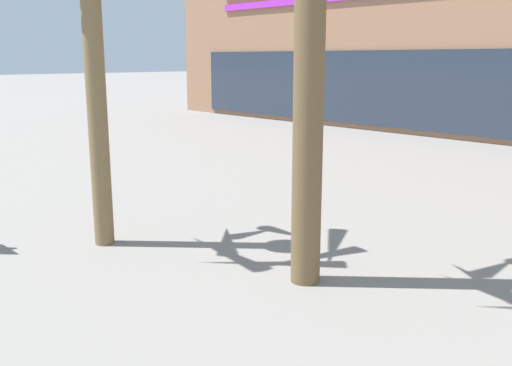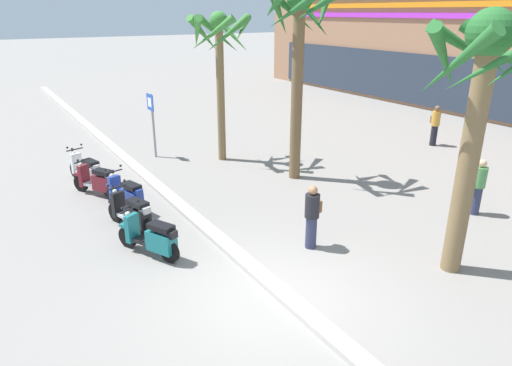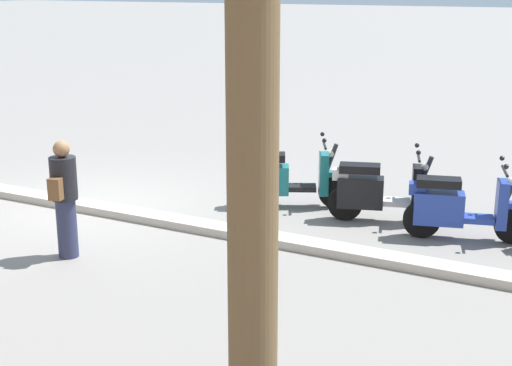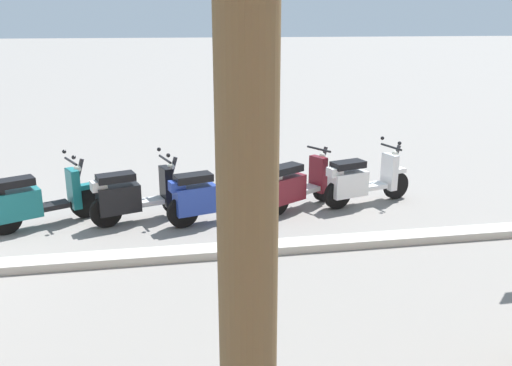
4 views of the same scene
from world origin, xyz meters
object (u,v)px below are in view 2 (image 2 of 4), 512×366
at_px(pedestrian_by_palm_tree, 435,125).
at_px(crossing_sign, 152,118).
at_px(palm_tree_near_sign, 219,47).
at_px(pedestrian_window_shopping, 478,186).
at_px(scooter_maroon_second_in_line, 98,181).
at_px(scooter_blue_far_back, 127,195).
at_px(palm_tree_by_mall_entrance, 483,85).
at_px(pedestrian_strolling_near_curb, 312,215).
at_px(scooter_white_last_in_row, 87,170).
at_px(palm_tree_far_corner, 298,37).
at_px(scooter_black_mid_centre, 132,213).
at_px(scooter_teal_mid_rear, 152,238).

bearing_deg(pedestrian_by_palm_tree, crossing_sign, -113.85).
bearing_deg(palm_tree_near_sign, pedestrian_window_shopping, 23.90).
relative_size(crossing_sign, pedestrian_window_shopping, 1.53).
bearing_deg(crossing_sign, scooter_maroon_second_in_line, -44.88).
xyz_separation_m(crossing_sign, pedestrian_window_shopping, (9.64, 5.59, -0.68)).
xyz_separation_m(scooter_blue_far_back, palm_tree_by_mall_entrance, (6.72, 5.00, 3.46)).
bearing_deg(pedestrian_strolling_near_curb, pedestrian_by_palm_tree, 113.13).
xyz_separation_m(palm_tree_near_sign, pedestrian_window_shopping, (8.01, 3.55, -3.25)).
distance_m(scooter_white_last_in_row, palm_tree_far_corner, 7.85).
relative_size(scooter_white_last_in_row, scooter_black_mid_centre, 1.06).
relative_size(scooter_maroon_second_in_line, palm_tree_by_mall_entrance, 0.29).
height_order(crossing_sign, palm_tree_by_mall_entrance, palm_tree_by_mall_entrance).
bearing_deg(scooter_black_mid_centre, scooter_maroon_second_in_line, -176.85).
distance_m(scooter_black_mid_centre, palm_tree_by_mall_entrance, 8.34).
height_order(scooter_maroon_second_in_line, pedestrian_strolling_near_curb, pedestrian_strolling_near_curb).
relative_size(scooter_maroon_second_in_line, palm_tree_near_sign, 0.29).
bearing_deg(crossing_sign, palm_tree_far_corner, 33.90).
xyz_separation_m(scooter_white_last_in_row, scooter_teal_mid_rear, (5.58, 0.17, 0.01)).
xyz_separation_m(scooter_maroon_second_in_line, scooter_blue_far_back, (1.57, 0.40, 0.01)).
relative_size(crossing_sign, pedestrian_strolling_near_curb, 1.54).
bearing_deg(palm_tree_by_mall_entrance, crossing_sign, -166.89).
bearing_deg(pedestrian_by_palm_tree, pedestrian_strolling_near_curb, -66.87).
distance_m(scooter_white_last_in_row, scooter_maroon_second_in_line, 1.22).
height_order(palm_tree_near_sign, palm_tree_far_corner, palm_tree_far_corner).
height_order(scooter_blue_far_back, scooter_teal_mid_rear, same).
relative_size(scooter_blue_far_back, pedestrian_strolling_near_curb, 1.10).
bearing_deg(palm_tree_far_corner, scooter_teal_mid_rear, -66.67).
height_order(scooter_teal_mid_rear, pedestrian_by_palm_tree, pedestrian_by_palm_tree).
bearing_deg(palm_tree_by_mall_entrance, palm_tree_near_sign, -176.71).
relative_size(scooter_maroon_second_in_line, scooter_blue_far_back, 0.89).
height_order(palm_tree_far_corner, pedestrian_window_shopping, palm_tree_far_corner).
bearing_deg(scooter_white_last_in_row, palm_tree_far_corner, 62.91).
relative_size(palm_tree_by_mall_entrance, pedestrian_by_palm_tree, 3.20).
xyz_separation_m(pedestrian_strolling_near_curb, pedestrian_window_shopping, (0.89, 4.98, 0.01)).
distance_m(scooter_black_mid_centre, scooter_teal_mid_rear, 1.55).
relative_size(scooter_maroon_second_in_line, palm_tree_far_corner, 0.26).
bearing_deg(scooter_blue_far_back, scooter_maroon_second_in_line, -165.75).
relative_size(scooter_maroon_second_in_line, pedestrian_by_palm_tree, 0.92).
relative_size(scooter_teal_mid_rear, palm_tree_by_mall_entrance, 0.32).
xyz_separation_m(scooter_blue_far_back, scooter_teal_mid_rear, (2.79, -0.27, 0.00)).
distance_m(palm_tree_by_mall_entrance, palm_tree_far_corner, 6.49).
bearing_deg(pedestrian_window_shopping, scooter_maroon_second_in_line, -129.01).
distance_m(scooter_black_mid_centre, crossing_sign, 6.32).
height_order(pedestrian_by_palm_tree, pedestrian_window_shopping, pedestrian_by_palm_tree).
height_order(scooter_blue_far_back, pedestrian_by_palm_tree, pedestrian_by_palm_tree).
xyz_separation_m(palm_tree_near_sign, pedestrian_strolling_near_curb, (7.12, -1.43, -3.26)).
bearing_deg(pedestrian_by_palm_tree, scooter_blue_far_back, -90.83).
relative_size(palm_tree_near_sign, pedestrian_strolling_near_curb, 3.37).
xyz_separation_m(scooter_maroon_second_in_line, scooter_teal_mid_rear, (4.36, 0.13, 0.01)).
bearing_deg(scooter_maroon_second_in_line, crossing_sign, 135.12).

